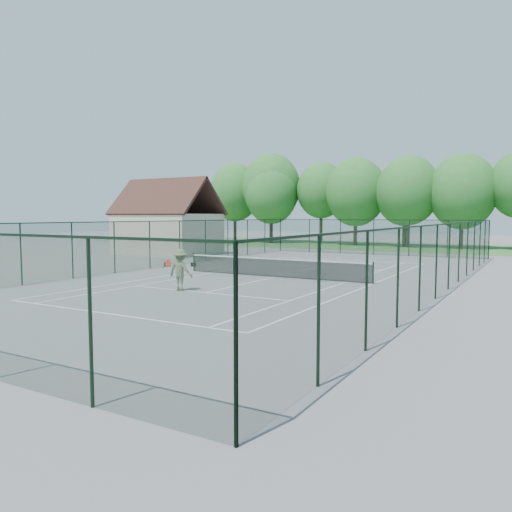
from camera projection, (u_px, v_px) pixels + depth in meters
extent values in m
plane|color=slate|center=(274.00, 277.00, 27.29)|extent=(140.00, 140.00, 0.00)
cube|color=#3C7234|center=(407.00, 247.00, 53.11)|extent=(80.00, 16.00, 0.01)
cube|color=white|center=(349.00, 260.00, 37.52)|extent=(10.97, 0.08, 0.01)
cube|color=white|center=(111.00, 314.00, 17.06)|extent=(10.97, 0.08, 0.01)
cube|color=white|center=(320.00, 267.00, 32.80)|extent=(8.23, 0.08, 0.01)
cube|color=white|center=(205.00, 293.00, 21.78)|extent=(8.23, 0.08, 0.01)
cube|color=white|center=(373.00, 284.00, 24.53)|extent=(0.08, 23.77, 0.01)
cube|color=white|center=(194.00, 271.00, 30.04)|extent=(0.08, 23.77, 0.01)
cube|color=white|center=(346.00, 282.00, 25.22)|extent=(0.08, 23.77, 0.01)
cube|color=white|center=(213.00, 273.00, 29.36)|extent=(0.08, 23.77, 0.01)
cube|color=white|center=(274.00, 277.00, 27.29)|extent=(0.08, 12.80, 0.01)
cylinder|color=black|center=(194.00, 262.00, 30.01)|extent=(0.08, 0.08, 1.10)
cylinder|color=black|center=(373.00, 273.00, 24.48)|extent=(0.08, 0.08, 1.10)
cube|color=black|center=(274.00, 268.00, 27.25)|extent=(11.00, 0.02, 0.96)
cube|color=white|center=(274.00, 259.00, 27.21)|extent=(11.00, 0.05, 0.07)
cube|color=#1B351F|center=(374.00, 237.00, 42.66)|extent=(18.00, 0.02, 3.00)
cube|color=#1B351F|center=(449.00, 257.00, 22.65)|extent=(0.02, 36.00, 3.00)
cube|color=#1B351F|center=(150.00, 245.00, 31.69)|extent=(0.02, 36.00, 3.00)
cube|color=black|center=(374.00, 220.00, 42.54)|extent=(18.00, 0.05, 0.05)
cube|color=black|center=(450.00, 224.00, 22.52)|extent=(0.05, 36.00, 0.05)
cube|color=black|center=(149.00, 221.00, 31.56)|extent=(0.05, 36.00, 0.05)
cube|color=beige|center=(168.00, 234.00, 43.79)|extent=(8.00, 6.00, 3.50)
cube|color=#3F251C|center=(178.00, 197.00, 44.82)|extent=(8.60, 3.27, 3.27)
cube|color=#3F251C|center=(155.00, 196.00, 42.23)|extent=(8.60, 3.27, 3.27)
cylinder|color=#3B271E|center=(271.00, 226.00, 61.23)|extent=(0.40, 0.40, 4.20)
ellipsoid|color=#357B31|center=(271.00, 194.00, 60.91)|extent=(6.40, 6.40, 7.40)
cylinder|color=#3B271E|center=(408.00, 227.00, 52.94)|extent=(0.40, 0.40, 4.20)
ellipsoid|color=#357B31|center=(409.00, 190.00, 52.63)|extent=(6.40, 6.40, 7.40)
cube|color=black|center=(167.00, 264.00, 32.80)|extent=(0.41, 0.27, 0.31)
cube|color=black|center=(193.00, 265.00, 32.88)|extent=(0.37, 0.29, 0.25)
imported|color=#5D6546|center=(181.00, 270.00, 22.32)|extent=(1.21, 0.70, 1.86)
sphere|color=#BADF36|center=(200.00, 272.00, 22.29)|extent=(0.07, 0.07, 0.07)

